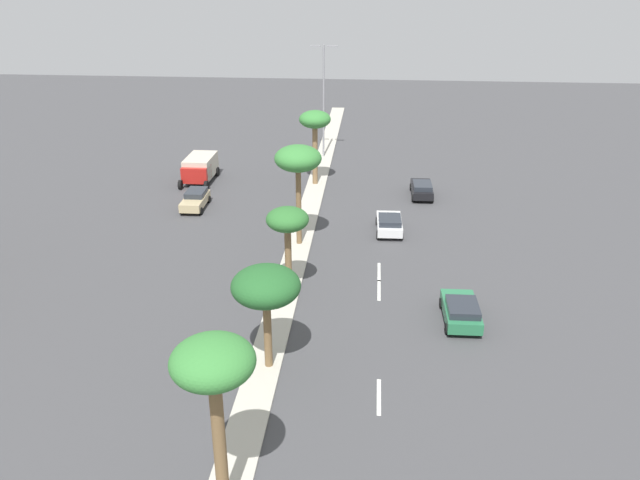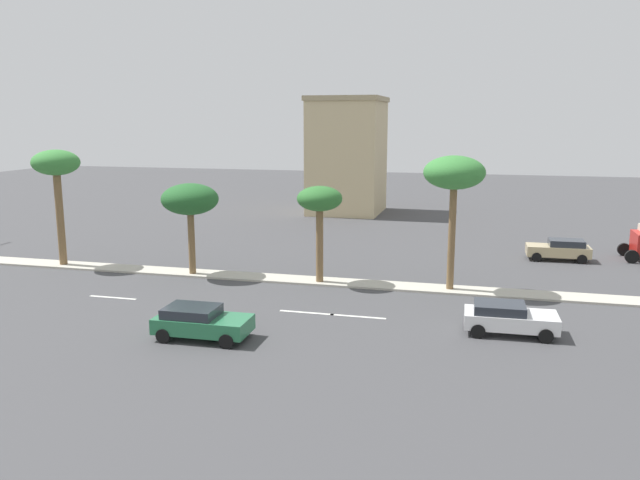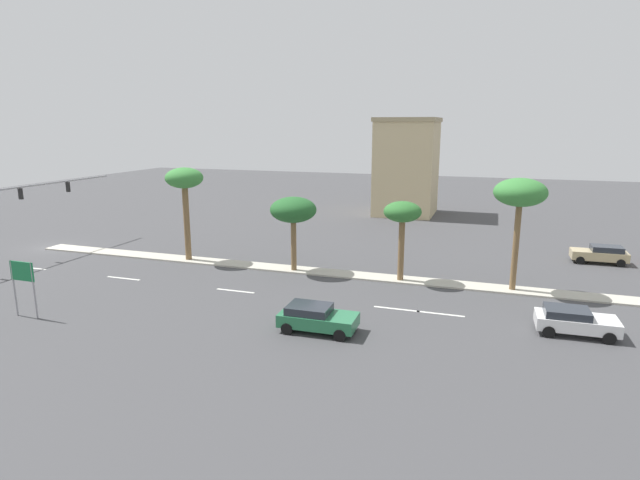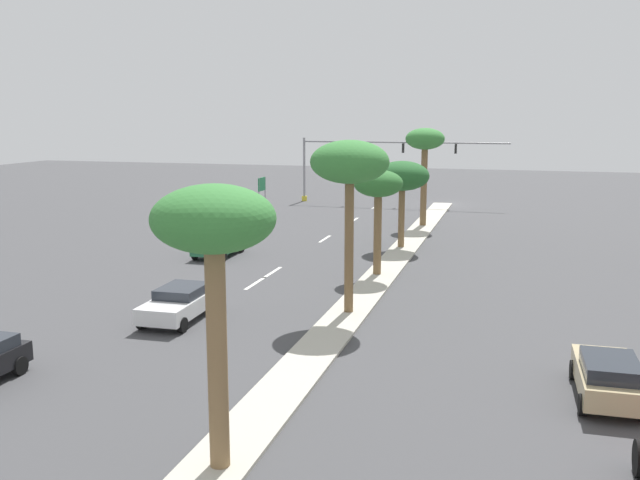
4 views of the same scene
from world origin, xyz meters
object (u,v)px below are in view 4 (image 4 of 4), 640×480
directional_road_sign (262,188)px  sedan_white_center (178,303)px  traffic_signal_gantry (361,158)px  palm_tree_outboard (350,165)px  palm_tree_near (425,143)px  palm_tree_center (402,177)px  palm_tree_front (214,231)px  sedan_green_near (219,243)px  sedan_tan_outboard (608,376)px  palm_tree_right (378,187)px

directional_road_sign → sedan_white_center: bearing=103.9°
traffic_signal_gantry → palm_tree_outboard: 39.14m
sedan_white_center → palm_tree_near: bearing=-103.4°
directional_road_sign → palm_tree_center: palm_tree_center is taller
traffic_signal_gantry → palm_tree_near: palm_tree_near is taller
palm_tree_front → sedan_green_near: palm_tree_front is taller
traffic_signal_gantry → sedan_tan_outboard: traffic_signal_gantry is taller
traffic_signal_gantry → palm_tree_center: 23.81m
sedan_white_center → sedan_green_near: sedan_green_near is taller
palm_tree_right → sedan_tan_outboard: 18.12m
palm_tree_front → sedan_white_center: palm_tree_front is taller
palm_tree_right → palm_tree_near: bearing=-90.5°
palm_tree_center → sedan_white_center: bearing=70.7°
palm_tree_right → sedan_green_near: (10.54, -2.74, -4.09)m
traffic_signal_gantry → directional_road_sign: 12.96m
palm_tree_right → sedan_tan_outboard: (-10.07, 14.50, -4.08)m
traffic_signal_gantry → palm_tree_outboard: (-8.04, 38.24, 2.14)m
sedan_tan_outboard → sedan_white_center: bearing=-13.6°
palm_tree_right → palm_tree_outboard: (-0.23, 7.57, 1.69)m
directional_road_sign → sedan_tan_outboard: 41.62m
directional_road_sign → palm_tree_center: 18.06m
palm_tree_right → sedan_green_near: 11.63m
traffic_signal_gantry → palm_tree_near: 15.46m
palm_tree_near → sedan_tan_outboard: (-9.91, 32.09, -5.73)m
palm_tree_center → palm_tree_near: bearing=-91.2°
palm_tree_center → sedan_tan_outboard: bearing=114.0°
palm_tree_front → directional_road_sign: bearing=-70.8°
traffic_signal_gantry → sedan_white_center: 41.33m
sedan_white_center → sedan_green_near: 13.81m
sedan_tan_outboard → sedan_green_near: 26.88m
palm_tree_center → directional_road_sign: bearing=-39.0°
traffic_signal_gantry → directional_road_sign: (6.15, 11.24, -1.97)m
directional_road_sign → sedan_tan_outboard: bearing=125.3°
palm_tree_near → sedan_white_center: palm_tree_near is taller
palm_tree_outboard → palm_tree_right: bearing=-88.2°
directional_road_sign → palm_tree_front: bearing=109.2°
sedan_green_near → sedan_white_center: bearing=106.8°
traffic_signal_gantry → palm_tree_near: (-7.97, 13.08, 2.09)m
palm_tree_center → sedan_white_center: size_ratio=1.36×
traffic_signal_gantry → palm_tree_center: size_ratio=3.61×
palm_tree_outboard → palm_tree_front: 14.12m
sedan_tan_outboard → directional_road_sign: bearing=-54.7°
directional_road_sign → sedan_green_near: directional_road_sign is taller
palm_tree_front → sedan_green_near: 27.25m
traffic_signal_gantry → sedan_tan_outboard: (-17.88, 45.17, -3.63)m
traffic_signal_gantry → palm_tree_front: (-8.17, 52.35, 1.59)m
palm_tree_outboard → sedan_white_center: (6.78, 2.90, -5.79)m
directional_road_sign → palm_tree_center: (-13.93, 11.26, 2.27)m
palm_tree_center → traffic_signal_gantry: bearing=-70.9°
palm_tree_front → sedan_green_near: size_ratio=1.66×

